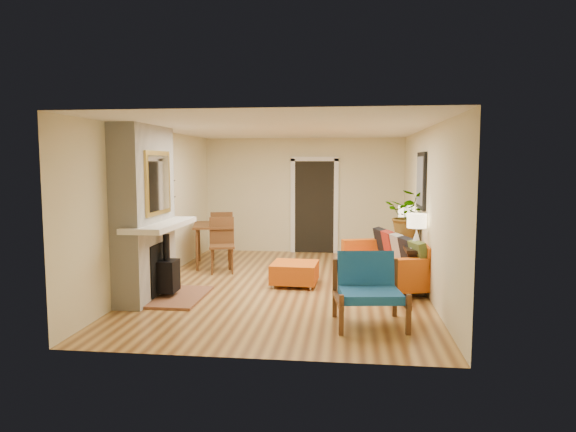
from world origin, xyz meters
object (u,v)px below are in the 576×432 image
object	(u,v)px
sofa	(390,262)
blue_chair	(368,285)
dining_table	(218,232)
houseplant	(409,215)
lamp_near	(417,227)
lamp_far	(406,217)
console_table	(411,250)
ottoman	(295,272)

from	to	relation	value
sofa	blue_chair	bearing A→B (deg)	-101.70
dining_table	houseplant	size ratio (longest dim) A/B	2.24
lamp_near	lamp_far	distance (m)	1.44
houseplant	sofa	bearing A→B (deg)	-144.20
sofa	lamp_near	bearing A→B (deg)	-62.30
console_table	houseplant	bearing A→B (deg)	92.74
lamp_far	houseplant	world-z (taller)	houseplant
dining_table	sofa	bearing A→B (deg)	-19.89
sofa	console_table	xyz separation A→B (m)	(0.34, 0.03, 0.20)
dining_table	lamp_near	bearing A→B (deg)	-26.81
ottoman	dining_table	xyz separation A→B (m)	(-1.70, 1.48, 0.45)
lamp_far	ottoman	bearing A→B (deg)	-150.82
ottoman	lamp_near	distance (m)	2.14
dining_table	houseplant	distance (m)	3.79
houseplant	dining_table	bearing A→B (deg)	165.23
console_table	lamp_near	size ratio (longest dim) A/B	3.43
dining_table	lamp_near	xyz separation A→B (m)	(3.64, -1.84, 0.39)
ottoman	console_table	size ratio (longest dim) A/B	0.42
blue_chair	houseplant	distance (m)	2.64
ottoman	lamp_far	size ratio (longest dim) A/B	1.45
ottoman	lamp_far	distance (m)	2.38
dining_table	lamp_far	distance (m)	3.68
sofa	dining_table	bearing A→B (deg)	160.11
ottoman	lamp_near	world-z (taller)	lamp_near
console_table	lamp_near	xyz separation A→B (m)	(0.00, -0.67, 0.49)
lamp_near	ottoman	bearing A→B (deg)	169.49
lamp_near	console_table	bearing A→B (deg)	90.00
houseplant	console_table	bearing A→B (deg)	-87.26
dining_table	houseplant	xyz separation A→B (m)	(3.63, -0.96, 0.49)
sofa	blue_chair	distance (m)	2.24
blue_chair	lamp_near	size ratio (longest dim) A/B	1.79
blue_chair	dining_table	world-z (taller)	dining_table
ottoman	blue_chair	distance (m)	2.24
blue_chair	console_table	distance (m)	2.36
sofa	lamp_near	xyz separation A→B (m)	(0.34, -0.65, 0.69)
lamp_far	sofa	bearing A→B (deg)	-113.03
sofa	lamp_far	bearing A→B (deg)	66.97
dining_table	lamp_near	distance (m)	4.10
ottoman	lamp_near	bearing A→B (deg)	-10.51
lamp_near	lamp_far	bearing A→B (deg)	90.00
sofa	lamp_far	xyz separation A→B (m)	(0.34, 0.80, 0.69)
console_table	houseplant	xyz separation A→B (m)	(-0.01, 0.21, 0.58)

